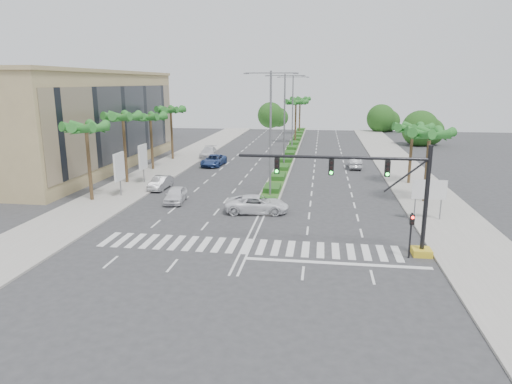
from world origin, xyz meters
TOP-DOWN VIEW (x-y plane):
  - ground at (0.00, 0.00)m, footprint 160.00×160.00m
  - footpath_right at (15.20, 20.00)m, footprint 6.00×120.00m
  - footpath_left at (-15.20, 20.00)m, footprint 6.00×120.00m
  - median at (0.00, 45.00)m, footprint 2.20×75.00m
  - median_grass at (0.00, 45.00)m, footprint 1.80×75.00m
  - building at (-26.00, 26.00)m, footprint 12.00×36.00m
  - signal_gantry at (9.27, -0.00)m, footprint 12.60×1.20m
  - pedestrian_signal at (10.60, -0.68)m, footprint 0.28×0.36m
  - direction_sign at (13.50, 7.99)m, footprint 2.70×0.11m
  - billboard_near at (-14.50, 12.00)m, footprint 0.18×2.10m
  - billboard_far at (-14.50, 18.00)m, footprint 0.18×2.10m
  - palm_left_near at (-16.50, 10.00)m, footprint 4.57×4.68m
  - palm_left_mid at (-16.50, 18.00)m, footprint 4.57×4.68m
  - palm_left_far at (-16.50, 26.00)m, footprint 4.57×4.68m
  - palm_left_end at (-16.50, 34.00)m, footprint 4.57×4.68m
  - palm_right_near at (14.50, 14.00)m, footprint 4.57×4.68m
  - palm_right_far at (14.50, 22.00)m, footprint 4.57×4.68m
  - palm_median_a at (0.00, 55.00)m, footprint 4.57×4.68m
  - palm_median_b at (0.00, 70.00)m, footprint 4.57×4.68m
  - streetlight_near at (0.00, 14.00)m, footprint 5.10×0.25m
  - streetlight_mid at (0.00, 30.00)m, footprint 5.10×0.25m
  - streetlight_far at (0.00, 46.00)m, footprint 5.10×0.25m
  - car_parked_a at (-8.52, 10.74)m, footprint 2.11×4.35m
  - car_parked_b at (-11.80, 15.73)m, footprint 1.59×4.19m
  - car_parked_c at (-9.47, 30.03)m, footprint 2.81×5.50m
  - car_parked_d at (-11.80, 36.52)m, footprint 2.66×5.54m
  - car_crossing at (-0.48, 8.33)m, footprint 5.65×3.02m
  - car_right at (9.21, 30.94)m, footprint 1.63×4.54m

SIDE VIEW (x-z plane):
  - ground at x=0.00m, z-range 0.00..0.00m
  - footpath_right at x=15.20m, z-range 0.00..0.15m
  - footpath_left at x=-15.20m, z-range 0.00..0.15m
  - median at x=0.00m, z-range 0.00..0.20m
  - median_grass at x=0.00m, z-range 0.20..0.24m
  - car_parked_b at x=-11.80m, z-range 0.00..1.37m
  - car_parked_a at x=-8.52m, z-range 0.00..1.43m
  - car_parked_c at x=-9.47m, z-range 0.00..1.49m
  - car_right at x=9.21m, z-range 0.00..1.49m
  - car_crossing at x=-0.48m, z-range 0.00..1.51m
  - car_parked_d at x=-11.80m, z-range 0.00..1.56m
  - pedestrian_signal at x=10.60m, z-range 0.54..3.54m
  - direction_sign at x=13.50m, z-range 0.75..4.15m
  - billboard_near at x=-14.50m, z-range 0.79..5.14m
  - billboard_far at x=-14.50m, z-range 0.79..5.14m
  - signal_gantry at x=9.27m, z-range -0.14..7.06m
  - palm_right_far at x=14.50m, z-range 2.54..9.29m
  - building at x=-26.00m, z-range 0.00..12.00m
  - palm_right_near at x=14.50m, z-range 2.68..9.73m
  - palm_left_far at x=-16.50m, z-range 2.82..10.17m
  - palm_left_near at x=-16.50m, z-range 2.91..10.46m
  - streetlight_near at x=0.00m, z-range 0.81..12.81m
  - streetlight_mid at x=0.00m, z-range 0.81..12.81m
  - streetlight_far at x=0.00m, z-range 0.81..12.81m
  - palm_left_end at x=-16.50m, z-range 3.01..10.76m
  - palm_left_mid at x=-16.50m, z-range 3.10..11.05m
  - palm_median_a at x=0.00m, z-range 3.15..11.20m
  - palm_median_b at x=0.00m, z-range 3.15..11.20m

